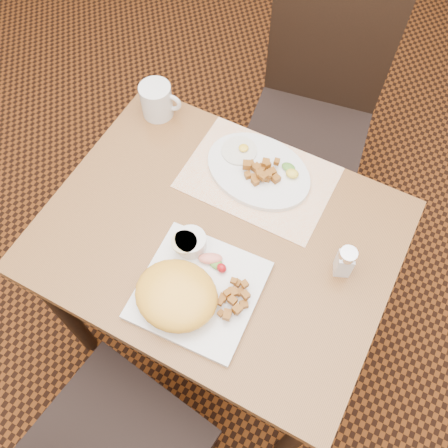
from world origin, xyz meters
TOP-DOWN VIEW (x-y plane):
  - ground at (0.00, 0.00)m, footprint 8.00×8.00m
  - table at (0.00, 0.00)m, footprint 0.90×0.70m
  - chair_far at (0.00, 0.72)m, footprint 0.48×0.49m
  - placemat at (0.02, 0.21)m, footprint 0.40×0.28m
  - plate_square at (0.04, -0.16)m, footprint 0.30×0.30m
  - plate_oval at (0.01, 0.22)m, footprint 0.34×0.27m
  - hollandaise_mound at (0.00, -0.21)m, footprint 0.20×0.18m
  - ramekin at (-0.04, -0.07)m, footprint 0.08×0.09m
  - garnish_sq at (0.04, -0.08)m, footprint 0.09×0.05m
  - fried_egg at (-0.07, 0.25)m, footprint 0.10×0.10m
  - garnish_ov at (0.09, 0.25)m, footprint 0.06×0.05m
  - salt_shaker at (0.32, 0.05)m, footprint 0.05×0.05m
  - coffee_mug at (-0.35, 0.28)m, footprint 0.12×0.09m
  - home_fries_sq at (0.12, -0.15)m, footprint 0.07×0.11m
  - home_fries_ov at (0.02, 0.21)m, footprint 0.11×0.10m

SIDE VIEW (x-z plane):
  - ground at x=0.00m, z-range 0.00..0.00m
  - chair_far at x=0.00m, z-range 0.05..1.02m
  - table at x=0.00m, z-range 0.27..1.02m
  - placemat at x=0.02m, z-range 0.75..0.75m
  - plate_square at x=0.04m, z-range 0.75..0.77m
  - plate_oval at x=0.01m, z-range 0.75..0.77m
  - fried_egg at x=-0.07m, z-range 0.76..0.78m
  - garnish_sq at x=0.04m, z-range 0.76..0.79m
  - garnish_ov at x=0.09m, z-range 0.77..0.79m
  - home_fries_sq at x=0.12m, z-range 0.77..0.80m
  - home_fries_ov at x=0.02m, z-range 0.77..0.80m
  - ramekin at x=-0.04m, z-range 0.77..0.81m
  - hollandaise_mound at x=0.00m, z-range 0.76..0.84m
  - salt_shaker at x=0.32m, z-range 0.75..0.85m
  - coffee_mug at x=-0.35m, z-range 0.75..0.85m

